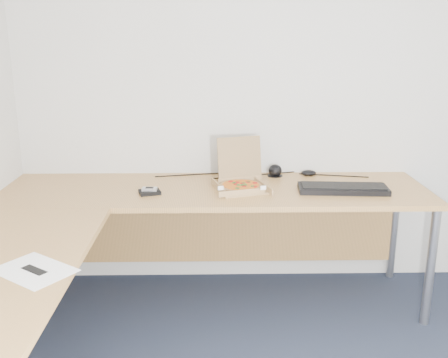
{
  "coord_description": "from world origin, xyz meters",
  "views": [
    {
      "loc": [
        -0.5,
        -1.49,
        1.6
      ],
      "look_at": [
        -0.45,
        1.28,
        0.82
      ],
      "focal_mm": 41.13,
      "sensor_mm": 36.0,
      "label": 1
    }
  ],
  "objects_px": {
    "desk": "(152,218)",
    "drinking_glass": "(243,170)",
    "keyboard": "(343,189)",
    "pizza_box": "(241,183)",
    "wallet": "(150,192)"
  },
  "relations": [
    {
      "from": "desk",
      "to": "drinking_glass",
      "type": "height_order",
      "value": "drinking_glass"
    },
    {
      "from": "drinking_glass",
      "to": "keyboard",
      "type": "xyz_separation_m",
      "value": [
        0.57,
        -0.26,
        -0.05
      ]
    },
    {
      "from": "desk",
      "to": "drinking_glass",
      "type": "distance_m",
      "value": 0.79
    },
    {
      "from": "pizza_box",
      "to": "wallet",
      "type": "relative_size",
      "value": 2.76
    },
    {
      "from": "desk",
      "to": "wallet",
      "type": "xyz_separation_m",
      "value": [
        -0.05,
        0.32,
        0.04
      ]
    },
    {
      "from": "drinking_glass",
      "to": "keyboard",
      "type": "bearing_deg",
      "value": -24.31
    },
    {
      "from": "keyboard",
      "to": "wallet",
      "type": "bearing_deg",
      "value": -174.74
    },
    {
      "from": "desk",
      "to": "wallet",
      "type": "relative_size",
      "value": 21.59
    },
    {
      "from": "desk",
      "to": "keyboard",
      "type": "xyz_separation_m",
      "value": [
        1.06,
        0.35,
        0.05
      ]
    },
    {
      "from": "pizza_box",
      "to": "drinking_glass",
      "type": "relative_size",
      "value": 2.42
    },
    {
      "from": "drinking_glass",
      "to": "wallet",
      "type": "distance_m",
      "value": 0.61
    },
    {
      "from": "drinking_glass",
      "to": "pizza_box",
      "type": "bearing_deg",
      "value": -96.9
    },
    {
      "from": "wallet",
      "to": "drinking_glass",
      "type": "bearing_deg",
      "value": 9.6
    },
    {
      "from": "drinking_glass",
      "to": "keyboard",
      "type": "distance_m",
      "value": 0.62
    },
    {
      "from": "desk",
      "to": "pizza_box",
      "type": "height_order",
      "value": "pizza_box"
    }
  ]
}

